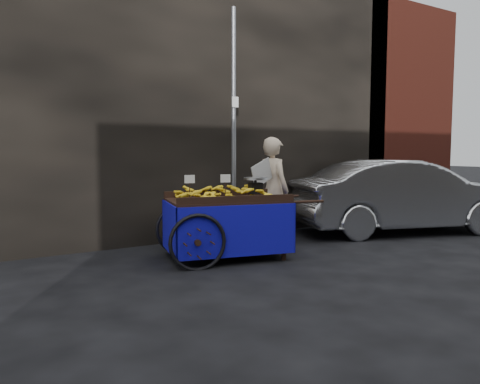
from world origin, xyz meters
TOP-DOWN VIEW (x-y plane):
  - ground at (0.00, 0.00)m, footprint 80.00×80.00m
  - building_wall at (0.39, 2.60)m, footprint 13.50×2.00m
  - street_pole at (0.30, 1.30)m, footprint 0.12×0.10m
  - banana_cart at (-0.58, 0.16)m, footprint 2.48×1.53m
  - vendor at (0.74, 0.73)m, footprint 0.89×0.70m
  - plastic_bag at (0.24, 0.50)m, footprint 0.28×0.22m
  - parked_car at (3.46, 0.21)m, footprint 4.47×2.78m

SIDE VIEW (x-z plane):
  - ground at x=0.00m, z-range 0.00..0.00m
  - plastic_bag at x=0.24m, z-range 0.00..0.25m
  - parked_car at x=3.46m, z-range 0.00..1.39m
  - banana_cart at x=-0.58m, z-range 0.15..1.40m
  - vendor at x=0.74m, z-range 0.00..1.80m
  - street_pole at x=0.30m, z-range 0.01..4.01m
  - building_wall at x=0.39m, z-range 0.00..5.00m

